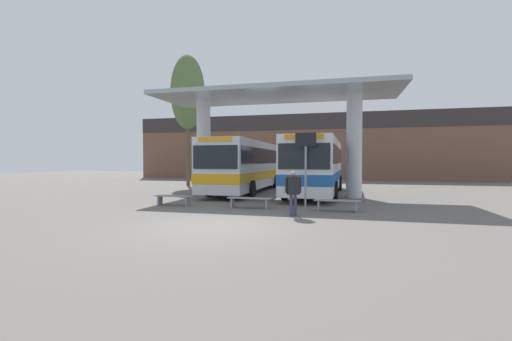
{
  "coord_description": "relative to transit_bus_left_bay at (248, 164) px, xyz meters",
  "views": [
    {
      "loc": [
        3.93,
        -9.91,
        2.05
      ],
      "look_at": [
        0.0,
        5.35,
        1.6
      ],
      "focal_mm": 24.0,
      "sensor_mm": 36.0,
      "label": 1
    }
  ],
  "objects": [
    {
      "name": "info_sign_platform",
      "position": [
        4.66,
        -7.21,
        0.5
      ],
      "size": [
        0.9,
        0.09,
        3.27
      ],
      "color": "gray",
      "rests_on": "ground_plane"
    },
    {
      "name": "station_canopy",
      "position": [
        2.35,
        -2.5,
        3.11
      ],
      "size": [
        13.94,
        5.11,
        6.03
      ],
      "color": "silver",
      "rests_on": "ground_plane"
    },
    {
      "name": "waiting_bench_far_platform",
      "position": [
        -1.26,
        -7.98,
        -1.47
      ],
      "size": [
        1.75,
        0.44,
        0.46
      ],
      "color": "gray",
      "rests_on": "ground_plane"
    },
    {
      "name": "waiting_bench_mid_platform",
      "position": [
        2.35,
        -7.98,
        -1.47
      ],
      "size": [
        1.93,
        0.44,
        0.46
      ],
      "color": "gray",
      "rests_on": "ground_plane"
    },
    {
      "name": "poplar_tree_behind_left",
      "position": [
        -6.14,
        3.68,
        5.79
      ],
      "size": [
        2.76,
        2.76,
        10.7
      ],
      "color": "brown",
      "rests_on": "ground_plane"
    },
    {
      "name": "transit_bus_center_bay",
      "position": [
        4.65,
        -1.15,
        0.02
      ],
      "size": [
        3.0,
        11.17,
        3.28
      ],
      "rotation": [
        0.0,
        0.0,
        3.12
      ],
      "color": "silver",
      "rests_on": "ground_plane"
    },
    {
      "name": "transit_bus_left_bay",
      "position": [
        0.0,
        0.0,
        0.0
      ],
      "size": [
        2.89,
        12.42,
        3.27
      ],
      "rotation": [
        0.0,
        0.0,
        3.15
      ],
      "color": "silver",
      "rests_on": "ground_plane"
    },
    {
      "name": "parked_car_street",
      "position": [
        -2.82,
        12.72,
        -0.83
      ],
      "size": [
        4.4,
        2.14,
        2.03
      ],
      "rotation": [
        0.0,
        0.0,
        -0.06
      ],
      "color": "maroon",
      "rests_on": "ground_plane"
    },
    {
      "name": "townhouse_backdrop",
      "position": [
        2.35,
        15.34,
        2.36
      ],
      "size": [
        40.0,
        0.58,
        7.17
      ],
      "color": "brown",
      "rests_on": "ground_plane"
    },
    {
      "name": "pedestrian_waiting",
      "position": [
        4.47,
        -9.63,
        -0.8
      ],
      "size": [
        0.6,
        0.4,
        1.67
      ],
      "rotation": [
        0.0,
        0.0,
        0.41
      ],
      "color": "#333856",
      "rests_on": "ground_plane"
    },
    {
      "name": "waiting_bench_near_pillar",
      "position": [
        6.02,
        -7.98,
        -1.47
      ],
      "size": [
        1.85,
        0.44,
        0.46
      ],
      "color": "gray",
      "rests_on": "ground_plane"
    },
    {
      "name": "ground_plane",
      "position": [
        2.35,
        -12.22,
        -1.82
      ],
      "size": [
        100.0,
        100.0,
        0.0
      ],
      "primitive_type": "plane",
      "color": "#605B56"
    }
  ]
}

